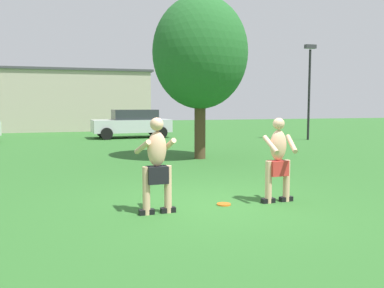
{
  "coord_description": "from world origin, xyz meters",
  "views": [
    {
      "loc": [
        -2.6,
        -7.2,
        1.88
      ],
      "look_at": [
        0.06,
        1.52,
        1.0
      ],
      "focal_mm": 38.67,
      "sensor_mm": 36.0,
      "label": 1
    }
  ],
  "objects_px": {
    "car_silver_mid_lot": "(132,123)",
    "tree_left_field": "(200,53)",
    "lamp_post": "(309,81)",
    "player_near": "(157,164)",
    "player_in_red": "(278,158)",
    "frisbee": "(224,204)"
  },
  "relations": [
    {
      "from": "car_silver_mid_lot",
      "to": "tree_left_field",
      "type": "relative_size",
      "value": 0.79
    },
    {
      "from": "lamp_post",
      "to": "tree_left_field",
      "type": "distance_m",
      "value": 9.64
    },
    {
      "from": "player_near",
      "to": "tree_left_field",
      "type": "xyz_separation_m",
      "value": [
        2.95,
        6.67,
        2.73
      ]
    },
    {
      "from": "player_near",
      "to": "player_in_red",
      "type": "bearing_deg",
      "value": 3.28
    },
    {
      "from": "player_in_red",
      "to": "frisbee",
      "type": "bearing_deg",
      "value": 175.11
    },
    {
      "from": "frisbee",
      "to": "lamp_post",
      "type": "distance_m",
      "value": 15.61
    },
    {
      "from": "player_near",
      "to": "player_in_red",
      "type": "distance_m",
      "value": 2.39
    },
    {
      "from": "frisbee",
      "to": "car_silver_mid_lot",
      "type": "height_order",
      "value": "car_silver_mid_lot"
    },
    {
      "from": "lamp_post",
      "to": "tree_left_field",
      "type": "relative_size",
      "value": 0.9
    },
    {
      "from": "player_near",
      "to": "lamp_post",
      "type": "relative_size",
      "value": 0.33
    },
    {
      "from": "player_near",
      "to": "tree_left_field",
      "type": "height_order",
      "value": "tree_left_field"
    },
    {
      "from": "lamp_post",
      "to": "player_in_red",
      "type": "bearing_deg",
      "value": -124.8
    },
    {
      "from": "lamp_post",
      "to": "tree_left_field",
      "type": "height_order",
      "value": "tree_left_field"
    },
    {
      "from": "car_silver_mid_lot",
      "to": "lamp_post",
      "type": "xyz_separation_m",
      "value": [
        8.71,
        -4.08,
        2.28
      ]
    },
    {
      "from": "car_silver_mid_lot",
      "to": "tree_left_field",
      "type": "xyz_separation_m",
      "value": [
        0.86,
        -9.65,
        2.78
      ]
    },
    {
      "from": "player_in_red",
      "to": "tree_left_field",
      "type": "relative_size",
      "value": 0.29
    },
    {
      "from": "frisbee",
      "to": "lamp_post",
      "type": "bearing_deg",
      "value": 51.71
    },
    {
      "from": "car_silver_mid_lot",
      "to": "frisbee",
      "type": "bearing_deg",
      "value": -92.75
    },
    {
      "from": "frisbee",
      "to": "tree_left_field",
      "type": "relative_size",
      "value": 0.05
    },
    {
      "from": "player_in_red",
      "to": "frisbee",
      "type": "height_order",
      "value": "player_in_red"
    },
    {
      "from": "player_near",
      "to": "car_silver_mid_lot",
      "type": "bearing_deg",
      "value": 82.69
    },
    {
      "from": "player_in_red",
      "to": "frisbee",
      "type": "distance_m",
      "value": 1.36
    }
  ]
}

